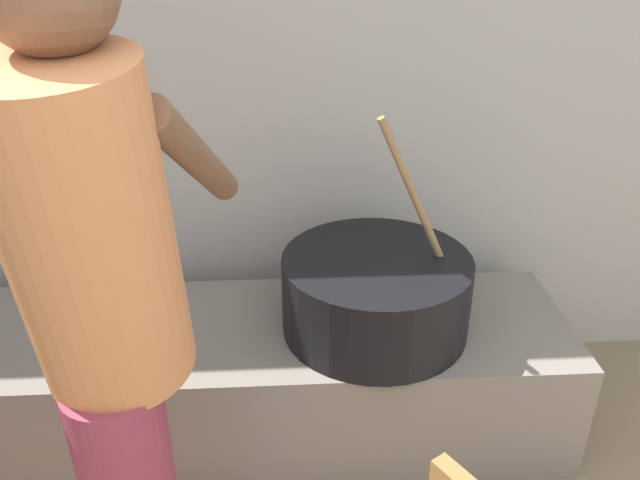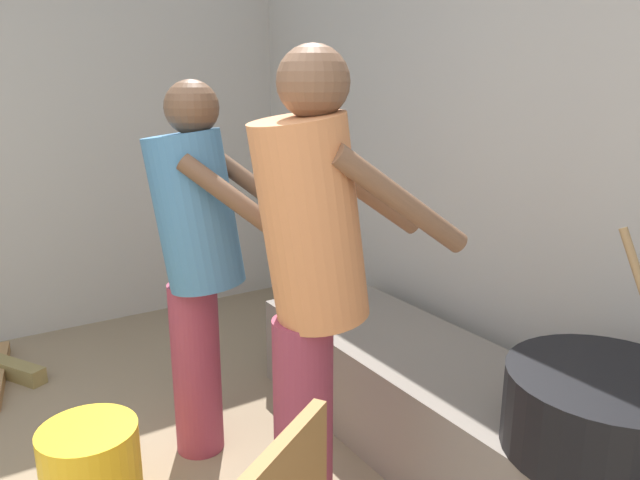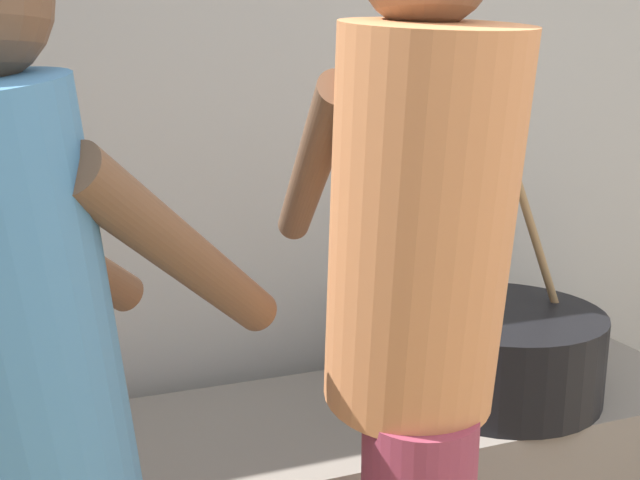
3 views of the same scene
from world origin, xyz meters
The scene contains 4 objects.
block_enclosure_rear centered at (0.00, 2.34, 1.14)m, with size 5.74×0.20×2.27m, color #ADA8A0.
hearth_ledge centered at (-0.22, 1.82, 0.22)m, with size 2.35×0.60×0.43m, color slate.
cooking_pot_main centered at (0.31, 1.80, 0.56)m, with size 0.60×0.60×0.71m.
cook_in_orange_shirt centered at (-0.32, 1.15, 0.94)m, with size 0.42×0.71×1.64m.
Camera 1 is at (0.03, 0.12, 1.61)m, focal length 34.98 mm.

